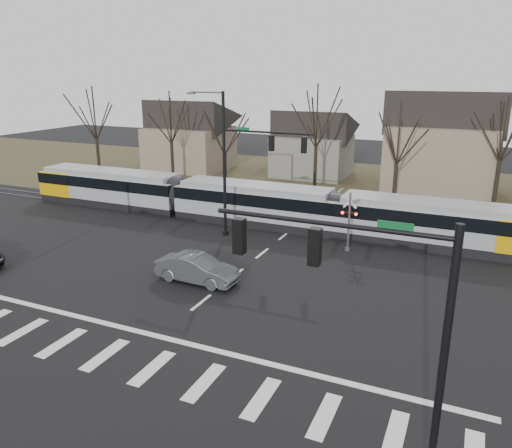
% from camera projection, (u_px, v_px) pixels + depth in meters
% --- Properties ---
extents(ground, '(140.00, 140.00, 0.00)m').
position_uv_depth(ground, '(180.00, 319.00, 24.08)').
color(ground, black).
extents(grass_verge, '(140.00, 28.00, 0.01)m').
position_uv_depth(grass_verge, '(345.00, 186.00, 52.03)').
color(grass_verge, '#38331E').
rests_on(grass_verge, ground).
extents(crosswalk, '(27.00, 2.60, 0.01)m').
position_uv_depth(crosswalk, '(128.00, 361.00, 20.59)').
color(crosswalk, silver).
rests_on(crosswalk, ground).
extents(stop_line, '(28.00, 0.35, 0.01)m').
position_uv_depth(stop_line, '(159.00, 336.00, 22.51)').
color(stop_line, silver).
rests_on(stop_line, ground).
extents(lane_dashes, '(0.18, 30.00, 0.01)m').
position_uv_depth(lane_dashes, '(293.00, 228.00, 38.06)').
color(lane_dashes, silver).
rests_on(lane_dashes, ground).
extents(rail_pair, '(90.00, 1.52, 0.06)m').
position_uv_depth(rail_pair, '(292.00, 229.00, 37.88)').
color(rail_pair, '#59595E').
rests_on(rail_pair, ground).
extents(tram, '(41.54, 3.08, 3.15)m').
position_uv_depth(tram, '(253.00, 202.00, 38.86)').
color(tram, gray).
rests_on(tram, ground).
extents(sedan, '(1.95, 4.88, 1.57)m').
position_uv_depth(sedan, '(197.00, 269.00, 28.19)').
color(sedan, '#424448').
rests_on(sedan, ground).
extents(signal_pole_near_right, '(6.72, 0.44, 8.00)m').
position_uv_depth(signal_pole_near_right, '(373.00, 316.00, 13.40)').
color(signal_pole_near_right, black).
rests_on(signal_pole_near_right, ground).
extents(signal_pole_far, '(9.28, 0.44, 10.20)m').
position_uv_depth(signal_pole_far, '(245.00, 159.00, 34.27)').
color(signal_pole_far, black).
rests_on(signal_pole_far, ground).
extents(rail_crossing_signal, '(1.08, 0.36, 4.00)m').
position_uv_depth(rail_crossing_signal, '(349.00, 224.00, 32.76)').
color(rail_crossing_signal, '#59595B').
rests_on(rail_crossing_signal, ground).
extents(tree_row, '(59.20, 7.20, 10.00)m').
position_uv_depth(tree_row, '(354.00, 147.00, 44.55)').
color(tree_row, black).
rests_on(tree_row, ground).
extents(house_a, '(9.72, 8.64, 8.60)m').
position_uv_depth(house_a, '(189.00, 132.00, 60.25)').
color(house_a, '#7F6D5C').
rests_on(house_a, ground).
extents(house_b, '(8.64, 7.56, 7.65)m').
position_uv_depth(house_b, '(313.00, 141.00, 56.31)').
color(house_b, slate).
rests_on(house_b, ground).
extents(house_c, '(10.80, 8.64, 10.10)m').
position_uv_depth(house_c, '(443.00, 139.00, 47.88)').
color(house_c, '#7F6D5C').
rests_on(house_c, ground).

